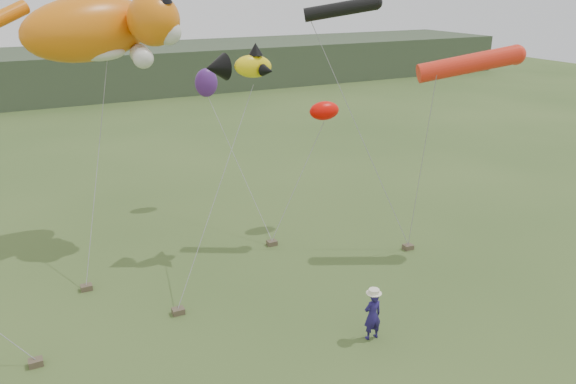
% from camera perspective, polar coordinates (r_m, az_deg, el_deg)
% --- Properties ---
extents(ground, '(120.00, 120.00, 0.00)m').
position_cam_1_polar(ground, '(16.44, 5.28, -15.86)').
color(ground, '#385123').
rests_on(ground, ground).
extents(headland, '(90.00, 13.00, 4.00)m').
position_cam_1_polar(headland, '(56.52, -22.69, 10.90)').
color(headland, '#2D3D28').
rests_on(headland, ground).
extents(festival_attendant, '(0.57, 0.39, 1.52)m').
position_cam_1_polar(festival_attendant, '(16.67, 8.59, -12.29)').
color(festival_attendant, '#1F1757').
rests_on(festival_attendant, ground).
extents(sandbag_anchors, '(13.84, 4.20, 0.19)m').
position_cam_1_polar(sandbag_anchors, '(19.55, -7.76, -9.25)').
color(sandbag_anchors, brown).
rests_on(sandbag_anchors, ground).
extents(cat_kite, '(6.75, 4.00, 2.91)m').
position_cam_1_polar(cat_kite, '(22.11, -18.22, 15.57)').
color(cat_kite, orange).
rests_on(cat_kite, ground).
extents(fish_kite, '(2.52, 1.67, 1.27)m').
position_cam_1_polar(fish_kite, '(20.07, -4.95, 12.65)').
color(fish_kite, yellow).
rests_on(fish_kite, ground).
extents(tube_kites, '(6.68, 4.93, 2.92)m').
position_cam_1_polar(tube_kites, '(21.13, 15.06, 14.13)').
color(tube_kites, black).
rests_on(tube_kites, ground).
extents(misc_kites, '(4.60, 5.11, 1.73)m').
position_cam_1_polar(misc_kites, '(24.04, -3.08, 9.82)').
color(misc_kites, '#F70B03').
rests_on(misc_kites, ground).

